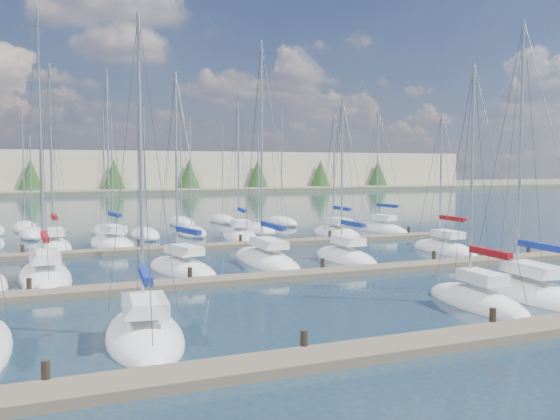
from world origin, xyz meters
name	(u,v)px	position (x,y,z in m)	size (l,w,h in m)	color
ground	(125,219)	(0.00, 60.00, 0.00)	(400.00, 400.00, 0.00)	#223745
dock_near	(420,344)	(0.00, 2.01, 0.15)	(44.00, 1.93, 1.10)	#6B5E4C
dock_mid	(265,278)	(0.00, 16.01, 0.15)	(44.00, 1.93, 1.10)	#6B5E4C
dock_far	(195,247)	(0.00, 30.01, 0.15)	(44.00, 1.93, 1.10)	#6B5E4C
sailboat_q	(337,233)	(14.44, 34.10, 0.17)	(3.42, 8.33, 11.87)	white
sailboat_o	(112,243)	(-5.36, 34.91, 0.19)	(3.67, 8.06, 14.59)	white
sailboat_m	(444,249)	(16.37, 21.34, 0.18)	(3.07, 7.85, 10.92)	white
sailboat_n	(54,246)	(-9.69, 34.51, 0.20)	(2.51, 8.20, 14.73)	white
sailboat_i	(45,276)	(-11.07, 21.14, 0.19)	(2.92, 9.86, 15.77)	white
sailboat_k	(266,260)	(2.41, 21.74, 0.18)	(3.32, 10.27, 15.11)	white
sailboat_p	(240,236)	(5.67, 35.62, 0.18)	(4.05, 8.37, 13.63)	white
sailboat_c	(144,335)	(-8.46, 6.87, 0.18)	(3.66, 7.66, 12.47)	white
sailboat_e	(527,292)	(10.05, 7.17, 0.18)	(3.92, 9.17, 14.02)	white
sailboat_l	(346,257)	(7.71, 20.68, 0.18)	(2.71, 7.54, 11.51)	white
sailboat_j	(182,269)	(-3.48, 20.55, 0.18)	(3.88, 7.71, 12.55)	white
sailboat_r	(381,229)	(20.19, 35.71, 0.19)	(2.87, 7.88, 12.80)	white
sailboat_d	(477,301)	(6.33, 6.43, 0.19)	(2.85, 7.07, 11.58)	white
distant_boats	(108,231)	(-4.34, 43.76, 0.29)	(36.93, 20.75, 13.30)	#9EA0A5
shoreline	(4,161)	(-13.29, 149.77, 7.44)	(400.00, 60.00, 38.00)	#666B51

